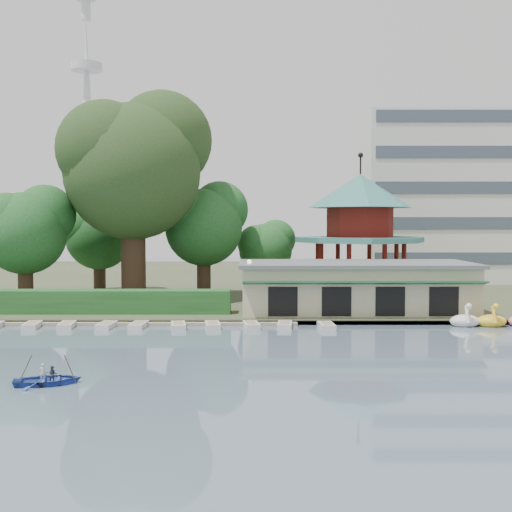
{
  "coord_description": "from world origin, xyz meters",
  "views": [
    {
      "loc": [
        1.92,
        -29.44,
        7.49
      ],
      "look_at": [
        2.0,
        18.0,
        5.0
      ],
      "focal_mm": 45.0,
      "sensor_mm": 36.0,
      "label": 1
    }
  ],
  "objects_px": {
    "dock": "(65,323)",
    "big_tree": "(135,161)",
    "boathouse": "(355,286)",
    "pavilion": "(360,222)",
    "rowboat_with_passengers": "(48,375)"
  },
  "relations": [
    {
      "from": "dock",
      "to": "big_tree",
      "type": "relative_size",
      "value": 1.77
    },
    {
      "from": "boathouse",
      "to": "pavilion",
      "type": "bearing_deg",
      "value": 78.72
    },
    {
      "from": "big_tree",
      "to": "boathouse",
      "type": "bearing_deg",
      "value": -18.28
    },
    {
      "from": "boathouse",
      "to": "rowboat_with_passengers",
      "type": "distance_m",
      "value": 28.37
    },
    {
      "from": "dock",
      "to": "boathouse",
      "type": "distance_m",
      "value": 22.62
    },
    {
      "from": "boathouse",
      "to": "pavilion",
      "type": "relative_size",
      "value": 1.38
    },
    {
      "from": "rowboat_with_passengers",
      "to": "pavilion",
      "type": "bearing_deg",
      "value": 58.52
    },
    {
      "from": "boathouse",
      "to": "big_tree",
      "type": "relative_size",
      "value": 0.97
    },
    {
      "from": "dock",
      "to": "rowboat_with_passengers",
      "type": "distance_m",
      "value": 17.87
    },
    {
      "from": "pavilion",
      "to": "big_tree",
      "type": "relative_size",
      "value": 0.7
    },
    {
      "from": "boathouse",
      "to": "big_tree",
      "type": "bearing_deg",
      "value": 161.72
    },
    {
      "from": "dock",
      "to": "pavilion",
      "type": "height_order",
      "value": "pavilion"
    },
    {
      "from": "boathouse",
      "to": "dock",
      "type": "bearing_deg",
      "value": -167.76
    },
    {
      "from": "big_tree",
      "to": "dock",
      "type": "bearing_deg",
      "value": -106.06
    },
    {
      "from": "rowboat_with_passengers",
      "to": "boathouse",
      "type": "bearing_deg",
      "value": 51.36
    }
  ]
}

